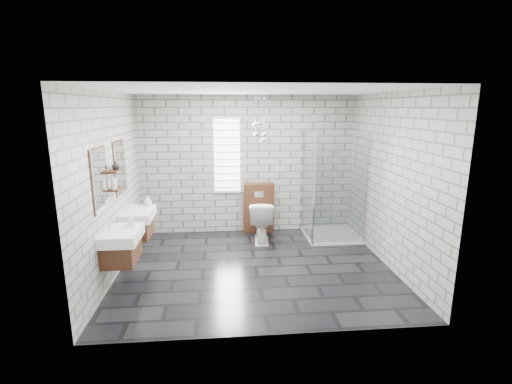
{
  "coord_description": "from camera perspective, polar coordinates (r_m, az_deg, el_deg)",
  "views": [
    {
      "loc": [
        -0.48,
        -5.43,
        2.48
      ],
      "look_at": [
        0.04,
        0.35,
        1.14
      ],
      "focal_mm": 26.0,
      "sensor_mm": 36.0,
      "label": 1
    }
  ],
  "objects": [
    {
      "name": "soap_bottle_b",
      "position": [
        6.49,
        -16.33,
        -1.31
      ],
      "size": [
        0.16,
        0.16,
        0.16
      ],
      "primitive_type": "imported",
      "rotation": [
        0.0,
        0.0,
        0.32
      ],
      "color": "#B2B2B2",
      "rests_on": "vanity_right"
    },
    {
      "name": "wall_left",
      "position": [
        5.78,
        -21.43,
        0.83
      ],
      "size": [
        0.02,
        3.6,
        2.7
      ],
      "primitive_type": "cube",
      "color": "#A1A19C",
      "rests_on": "floor"
    },
    {
      "name": "vanity_left",
      "position": [
        5.39,
        -20.35,
        -6.48
      ],
      "size": [
        0.47,
        0.7,
        1.57
      ],
      "color": "#462615",
      "rests_on": "wall_left"
    },
    {
      "name": "ceiling",
      "position": [
        5.45,
        -0.09,
        15.45
      ],
      "size": [
        4.2,
        3.6,
        0.02
      ],
      "primitive_type": "cube",
      "color": "white",
      "rests_on": "wall_back"
    },
    {
      "name": "cistern_panel",
      "position": [
        7.43,
        0.39,
        -2.45
      ],
      "size": [
        0.6,
        0.2,
        1.0
      ],
      "primitive_type": "cube",
      "color": "#462615",
      "rests_on": "floor"
    },
    {
      "name": "vanity_right",
      "position": [
        6.31,
        -18.05,
        -3.5
      ],
      "size": [
        0.47,
        0.7,
        1.57
      ],
      "color": "#462615",
      "rests_on": "wall_left"
    },
    {
      "name": "soap_bottle_a",
      "position": [
        5.44,
        -18.75,
        -4.12
      ],
      "size": [
        0.11,
        0.11,
        0.18
      ],
      "primitive_type": "imported",
      "rotation": [
        0.0,
        0.0,
        0.42
      ],
      "color": "#B2B2B2",
      "rests_on": "vanity_left"
    },
    {
      "name": "toilet",
      "position": [
        6.96,
        0.8,
        -4.47
      ],
      "size": [
        0.5,
        0.8,
        0.78
      ],
      "primitive_type": "imported",
      "rotation": [
        0.0,
        0.0,
        3.06
      ],
      "color": "white",
      "rests_on": "floor"
    },
    {
      "name": "wall_back",
      "position": [
        7.34,
        -1.34,
        4.15
      ],
      "size": [
        4.2,
        0.02,
        2.7
      ],
      "primitive_type": "cube",
      "color": "#A1A19C",
      "rests_on": "floor"
    },
    {
      "name": "wall_front",
      "position": [
        3.82,
        2.32,
        -4.18
      ],
      "size": [
        4.2,
        0.02,
        2.7
      ],
      "primitive_type": "cube",
      "color": "#A1A19C",
      "rests_on": "floor"
    },
    {
      "name": "shelf_upper",
      "position": [
        5.67,
        -20.98,
        3.02
      ],
      "size": [
        0.14,
        0.3,
        0.03
      ],
      "primitive_type": "cube",
      "color": "#462615",
      "rests_on": "wall_left"
    },
    {
      "name": "floor",
      "position": [
        5.99,
        -0.08,
        -11.55
      ],
      "size": [
        4.2,
        3.6,
        0.02
      ],
      "primitive_type": "cube",
      "color": "black",
      "rests_on": "ground"
    },
    {
      "name": "flush_plate",
      "position": [
        7.25,
        0.47,
        -0.38
      ],
      "size": [
        0.18,
        0.01,
        0.12
      ],
      "primitive_type": "cube",
      "color": "silver",
      "rests_on": "cistern_panel"
    },
    {
      "name": "shelf_lower",
      "position": [
        5.71,
        -20.77,
        0.45
      ],
      "size": [
        0.14,
        0.3,
        0.03
      ],
      "primitive_type": "cube",
      "color": "#462615",
      "rests_on": "wall_left"
    },
    {
      "name": "vase",
      "position": [
        5.7,
        -20.8,
        3.84
      ],
      "size": [
        0.12,
        0.12,
        0.12
      ],
      "primitive_type": "imported",
      "rotation": [
        0.0,
        0.0,
        -0.07
      ],
      "color": "#B2B2B2",
      "rests_on": "shelf_upper"
    },
    {
      "name": "soap_bottle_c",
      "position": [
        5.58,
        -21.08,
        1.47
      ],
      "size": [
        0.1,
        0.1,
        0.22
      ],
      "primitive_type": "imported",
      "rotation": [
        0.0,
        0.0,
        0.18
      ],
      "color": "#B2B2B2",
      "rests_on": "shelf_lower"
    },
    {
      "name": "pendant_cluster",
      "position": [
        6.86,
        0.57,
        9.45
      ],
      "size": [
        0.27,
        0.23,
        0.86
      ],
      "color": "silver",
      "rests_on": "ceiling"
    },
    {
      "name": "wall_right",
      "position": [
        6.12,
        20.01,
        1.59
      ],
      "size": [
        0.02,
        3.6,
        2.7
      ],
      "primitive_type": "cube",
      "color": "#A1A19C",
      "rests_on": "floor"
    },
    {
      "name": "window",
      "position": [
        7.27,
        -4.5,
        5.62
      ],
      "size": [
        0.56,
        0.05,
        1.48
      ],
      "color": "white",
      "rests_on": "wall_back"
    },
    {
      "name": "shower_enclosure",
      "position": [
        7.18,
        11.11,
        -3.22
      ],
      "size": [
        1.0,
        1.0,
        2.03
      ],
      "color": "white",
      "rests_on": "floor"
    }
  ]
}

